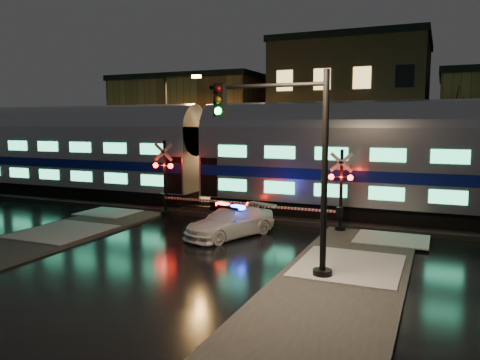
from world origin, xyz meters
name	(u,v)px	position (x,y,z in m)	size (l,w,h in m)	color
ground	(219,233)	(0.00, 0.00, 0.00)	(120.00, 120.00, 0.00)	black
ballast	(258,212)	(0.00, 5.00, 0.12)	(90.00, 4.20, 0.24)	black
sidewalk_left	(6,249)	(-6.50, -6.00, 0.06)	(4.00, 20.00, 0.12)	#2D2D2D
sidewalk_right	(330,297)	(6.50, -6.00, 0.06)	(4.00, 20.00, 0.12)	#2D2D2D
building_left	(197,129)	(-13.00, 22.00, 4.50)	(14.00, 10.00, 9.00)	brown
building_mid	(352,115)	(2.00, 22.50, 5.75)	(12.00, 11.00, 11.50)	brown
train	(204,152)	(-3.37, 5.00, 3.38)	(51.00, 3.12, 5.92)	black
police_car	(230,222)	(0.76, -0.38, 0.67)	(3.44, 4.94, 1.48)	silver
crossing_signal_right	(333,198)	(4.75, 2.30, 1.59)	(5.45, 0.64, 3.86)	black
crossing_signal_left	(170,186)	(-4.02, 2.31, 1.71)	(5.85, 0.66, 4.14)	black
traffic_light	(292,169)	(4.85, -4.49, 3.57)	(4.34, 0.75, 6.71)	black
streetlight	(170,126)	(-8.12, 9.00, 4.88)	(2.83, 0.30, 8.46)	black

